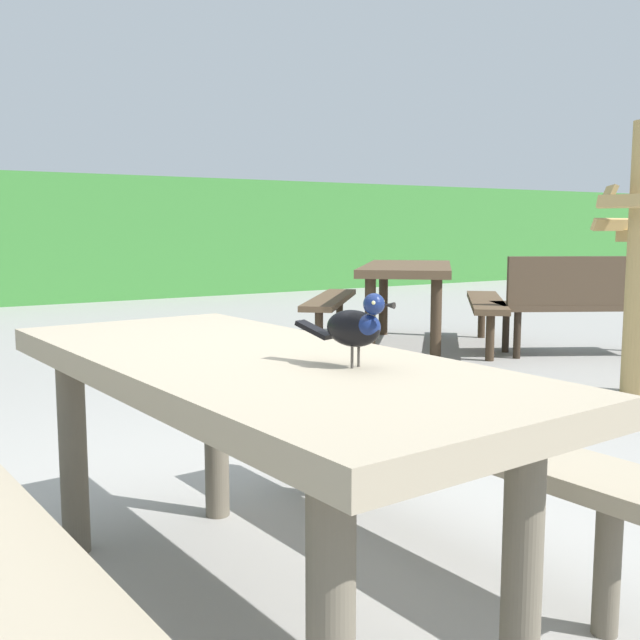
# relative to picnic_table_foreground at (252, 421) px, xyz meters

# --- Properties ---
(ground_plane) EXTENTS (60.00, 60.00, 0.00)m
(ground_plane) POSITION_rel_picnic_table_foreground_xyz_m (0.23, 0.25, -0.56)
(ground_plane) COLOR gray
(picnic_table_foreground) EXTENTS (1.80, 1.85, 0.74)m
(picnic_table_foreground) POSITION_rel_picnic_table_foreground_xyz_m (0.00, 0.00, 0.00)
(picnic_table_foreground) COLOR gray
(picnic_table_foreground) RESTS_ON ground
(bird_grackle) EXTENTS (0.13, 0.28, 0.18)m
(bird_grackle) POSITION_rel_picnic_table_foreground_xyz_m (0.13, -0.31, 0.29)
(bird_grackle) COLOR black
(bird_grackle) RESTS_ON picnic_table_foreground
(picnic_table_mid_left) EXTENTS (2.39, 2.39, 0.74)m
(picnic_table_mid_left) POSITION_rel_picnic_table_foreground_xyz_m (3.33, 3.46, 0.00)
(picnic_table_mid_left) COLOR brown
(picnic_table_mid_left) RESTS_ON ground
(park_bench_side) EXTENTS (1.44, 1.07, 0.84)m
(park_bench_side) POSITION_rel_picnic_table_foreground_xyz_m (4.23, 2.27, -0.07)
(park_bench_side) COLOR #473828
(park_bench_side) RESTS_ON ground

